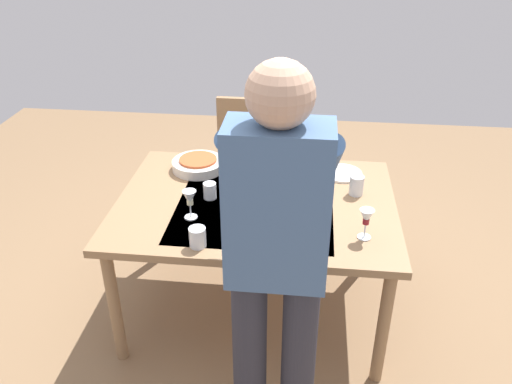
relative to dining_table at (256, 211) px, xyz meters
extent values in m
plane|color=#846647|center=(0.00, 0.00, -0.65)|extent=(6.00, 6.00, 0.00)
cube|color=#93704C|center=(0.00, 0.00, 0.05)|extent=(1.44, 1.06, 0.04)
cube|color=#B2B7C1|center=(0.00, 0.00, 0.07)|extent=(0.79, 0.90, 0.00)
cylinder|color=#93704C|center=(-0.65, -0.46, -0.31)|extent=(0.06, 0.06, 0.68)
cylinder|color=#93704C|center=(0.65, -0.46, -0.31)|extent=(0.06, 0.06, 0.68)
cylinder|color=#93704C|center=(-0.65, 0.46, -0.31)|extent=(0.06, 0.06, 0.68)
cylinder|color=#93704C|center=(0.65, 0.46, -0.31)|extent=(0.06, 0.06, 0.68)
cube|color=brown|center=(0.18, -0.83, -0.20)|extent=(0.40, 0.40, 0.04)
cube|color=#93704C|center=(0.18, -1.01, 0.04)|extent=(0.40, 0.04, 0.45)
cylinder|color=#93704C|center=(0.01, -1.00, -0.43)|extent=(0.04, 0.04, 0.43)
cylinder|color=#93704C|center=(0.35, -1.00, -0.43)|extent=(0.04, 0.04, 0.43)
cylinder|color=#93704C|center=(0.01, -0.66, -0.43)|extent=(0.04, 0.04, 0.43)
cylinder|color=#93704C|center=(0.35, -0.66, -0.43)|extent=(0.04, 0.04, 0.43)
cylinder|color=#2D2D38|center=(-0.06, 0.81, -0.21)|extent=(0.14, 0.14, 0.88)
cylinder|color=#2D2D38|center=(-0.26, 0.81, -0.21)|extent=(0.14, 0.14, 0.88)
cube|color=#47668E|center=(-0.16, 0.81, 0.53)|extent=(0.36, 0.20, 0.60)
sphere|color=tan|center=(-0.16, 0.81, 0.92)|extent=(0.22, 0.22, 0.22)
cylinder|color=#47668E|center=(0.01, 0.57, 0.60)|extent=(0.08, 0.52, 0.40)
cylinder|color=#47668E|center=(-0.33, 0.57, 0.60)|extent=(0.08, 0.52, 0.40)
cylinder|color=black|center=(0.04, -0.42, 0.17)|extent=(0.07, 0.07, 0.20)
cylinder|color=black|center=(0.04, -0.42, 0.31)|extent=(0.03, 0.03, 0.08)
cylinder|color=black|center=(0.04, -0.42, 0.36)|extent=(0.03, 0.03, 0.02)
cylinder|color=white|center=(0.30, 0.20, 0.07)|extent=(0.06, 0.06, 0.01)
cylinder|color=white|center=(0.30, 0.20, 0.11)|extent=(0.01, 0.01, 0.07)
cone|color=white|center=(0.30, 0.20, 0.18)|extent=(0.07, 0.07, 0.07)
cylinder|color=beige|center=(0.30, 0.20, 0.16)|extent=(0.03, 0.03, 0.03)
cylinder|color=white|center=(-0.54, 0.28, 0.07)|extent=(0.06, 0.06, 0.01)
cylinder|color=white|center=(-0.54, 0.28, 0.11)|extent=(0.01, 0.01, 0.07)
cone|color=white|center=(-0.54, 0.28, 0.18)|extent=(0.07, 0.07, 0.07)
cylinder|color=maroon|center=(-0.54, 0.28, 0.16)|extent=(0.03, 0.03, 0.03)
cylinder|color=silver|center=(0.22, 0.43, 0.11)|extent=(0.08, 0.08, 0.09)
cylinder|color=silver|center=(0.24, 0.00, 0.11)|extent=(0.07, 0.07, 0.09)
cylinder|color=silver|center=(-0.52, -0.12, 0.12)|extent=(0.08, 0.08, 0.11)
cylinder|color=silver|center=(0.37, -0.32, 0.09)|extent=(0.30, 0.30, 0.05)
cylinder|color=#C6562D|center=(0.37, -0.32, 0.12)|extent=(0.22, 0.22, 0.03)
cylinder|color=silver|center=(-0.14, 0.26, 0.09)|extent=(0.18, 0.18, 0.05)
cylinder|color=#4C843D|center=(-0.14, 0.26, 0.12)|extent=(0.13, 0.13, 0.03)
cylinder|color=silver|center=(-0.06, 0.03, 0.07)|extent=(0.23, 0.23, 0.01)
cylinder|color=silver|center=(-0.45, -0.35, 0.07)|extent=(0.23, 0.23, 0.01)
cube|color=silver|center=(-0.22, -0.22, 0.07)|extent=(0.06, 0.20, 0.00)
cube|color=silver|center=(-0.36, 0.23, 0.07)|extent=(0.04, 0.18, 0.00)
camera|label=1|loc=(-0.26, 2.33, 1.45)|focal=36.70mm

